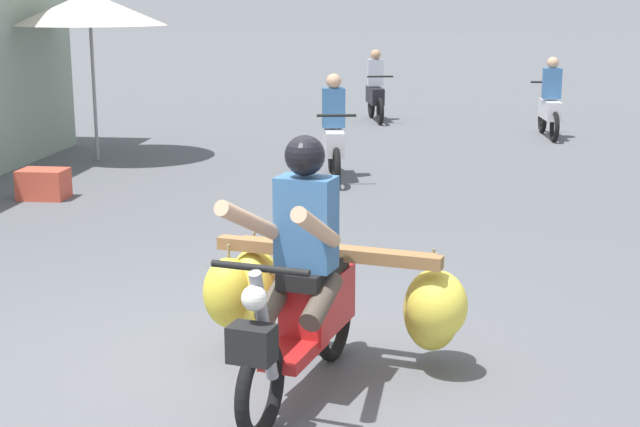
% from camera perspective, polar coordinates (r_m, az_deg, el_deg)
% --- Properties ---
extents(ground_plane, '(120.00, 120.00, 0.00)m').
position_cam_1_polar(ground_plane, '(5.94, -6.43, -10.23)').
color(ground_plane, '#56595E').
extents(motorbike_main_loaded, '(1.79, 1.94, 1.58)m').
position_cam_1_polar(motorbike_main_loaded, '(5.86, -0.38, -4.95)').
color(motorbike_main_loaded, black).
rests_on(motorbike_main_loaded, ground).
extents(motorbike_distant_ahead_left, '(0.59, 1.60, 1.40)m').
position_cam_1_polar(motorbike_distant_ahead_left, '(18.35, 3.44, 7.52)').
color(motorbike_distant_ahead_left, black).
rests_on(motorbike_distant_ahead_left, ground).
extents(motorbike_distant_ahead_right, '(0.54, 1.61, 1.40)m').
position_cam_1_polar(motorbike_distant_ahead_right, '(12.29, 0.85, 4.79)').
color(motorbike_distant_ahead_right, black).
rests_on(motorbike_distant_ahead_right, ground).
extents(motorbike_distant_far_ahead, '(0.50, 1.62, 1.40)m').
position_cam_1_polar(motorbike_distant_far_ahead, '(16.46, 14.07, 6.51)').
color(motorbike_distant_far_ahead, black).
rests_on(motorbike_distant_far_ahead, ground).
extents(market_umbrella_near_shop, '(2.22, 2.22, 2.46)m').
position_cam_1_polar(market_umbrella_near_shop, '(14.04, -14.09, 12.21)').
color(market_umbrella_near_shop, '#99999E').
rests_on(market_umbrella_near_shop, ground).
extents(produce_crate, '(0.56, 0.40, 0.36)m').
position_cam_1_polar(produce_crate, '(11.57, -16.76, 1.76)').
color(produce_crate, '#CC4C38').
rests_on(produce_crate, ground).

